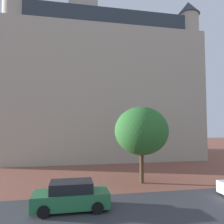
# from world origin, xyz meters

# --- Properties ---
(ground_plane) EXTENTS (120.00, 120.00, 0.00)m
(ground_plane) POSITION_xyz_m (0.00, 10.00, 0.00)
(ground_plane) COLOR brown
(street_asphalt_strip) EXTENTS (120.00, 7.71, 0.00)m
(street_asphalt_strip) POSITION_xyz_m (0.00, 8.25, 0.00)
(street_asphalt_strip) COLOR #38383D
(street_asphalt_strip) RESTS_ON ground_plane
(landmark_building) EXTENTS (27.23, 15.86, 37.73)m
(landmark_building) POSITION_xyz_m (1.66, 31.11, 10.77)
(landmark_building) COLOR #B2A893
(landmark_building) RESTS_ON ground_plane
(car_green) EXTENTS (4.28, 1.97, 1.59)m
(car_green) POSITION_xyz_m (-2.79, 9.94, 0.76)
(car_green) COLOR #287042
(car_green) RESTS_ON ground_plane
(tree_curb_far) EXTENTS (4.52, 4.52, 6.38)m
(tree_curb_far) POSITION_xyz_m (2.98, 14.52, 4.33)
(tree_curb_far) COLOR #4C3823
(tree_curb_far) RESTS_ON ground_plane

